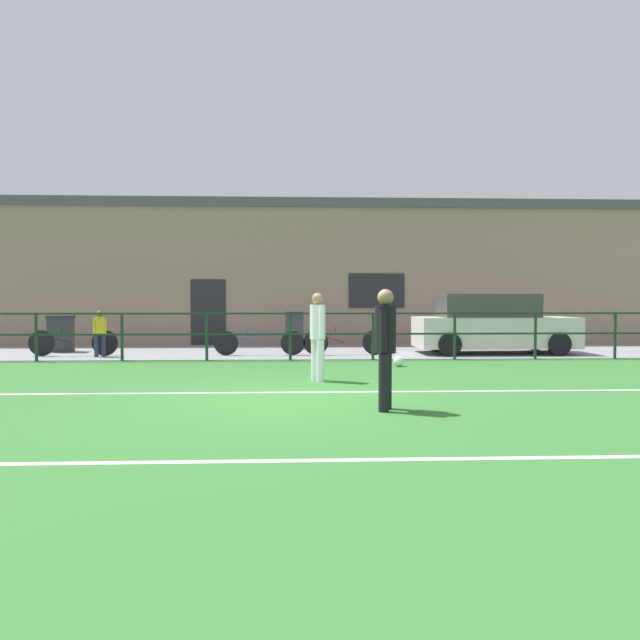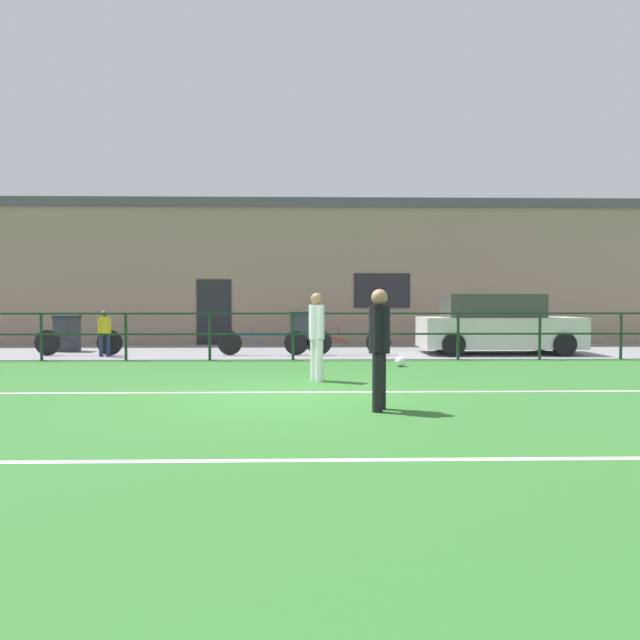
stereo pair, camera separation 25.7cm
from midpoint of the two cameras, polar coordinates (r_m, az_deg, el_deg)
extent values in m
cube|color=#33702D|center=(9.22, -3.55, -7.41)|extent=(60.00, 44.00, 0.04)
cube|color=white|center=(9.99, -3.48, -6.57)|extent=(36.00, 0.11, 0.00)
cube|color=white|center=(5.86, -4.10, -12.62)|extent=(36.00, 0.11, 0.00)
cube|color=gray|center=(17.66, -3.11, -2.85)|extent=(48.00, 5.00, 0.02)
cylinder|color=#193823|center=(16.33, -24.76, -1.42)|extent=(0.07, 0.07, 1.15)
cylinder|color=#193823|center=(15.68, -17.97, -1.47)|extent=(0.07, 0.07, 1.15)
cylinder|color=#193823|center=(15.28, -10.72, -1.50)|extent=(0.07, 0.07, 1.15)
cylinder|color=#193823|center=(15.13, -3.20, -1.50)|extent=(0.07, 0.07, 1.15)
cylinder|color=#193823|center=(15.24, 4.35, -1.48)|extent=(0.07, 0.07, 1.15)
cylinder|color=#193823|center=(15.61, 11.66, -1.43)|extent=(0.07, 0.07, 1.15)
cylinder|color=#193823|center=(16.22, 18.52, -1.37)|extent=(0.07, 0.07, 1.15)
cylinder|color=#193823|center=(17.04, 24.81, -1.29)|extent=(0.07, 0.07, 1.15)
cube|color=#193823|center=(15.10, -3.20, 0.59)|extent=(36.00, 0.04, 0.04)
cube|color=#193823|center=(15.12, -3.20, -1.29)|extent=(36.00, 0.04, 0.04)
cube|color=gray|center=(21.31, -3.04, 3.87)|extent=(28.00, 2.40, 4.41)
cube|color=#232328|center=(20.28, -10.45, 0.67)|extent=(1.10, 0.04, 2.10)
cube|color=#232328|center=(20.26, 4.79, 2.67)|extent=(1.80, 0.04, 1.10)
cube|color=#4C4C51|center=(21.52, -3.05, 10.15)|extent=(28.00, 2.56, 0.30)
cylinder|color=black|center=(8.26, 4.92, -5.70)|extent=(0.14, 0.14, 0.76)
cylinder|color=black|center=(8.49, 5.19, -5.49)|extent=(0.14, 0.14, 0.76)
cylinder|color=black|center=(8.31, 5.07, -0.84)|extent=(0.28, 0.28, 0.63)
sphere|color=#A37556|center=(8.30, 5.08, 2.06)|extent=(0.21, 0.21, 0.21)
cylinder|color=black|center=(8.14, 4.87, -1.02)|extent=(0.10, 0.10, 0.56)
cylinder|color=black|center=(8.48, 5.26, -0.91)|extent=(0.10, 0.10, 0.56)
cylinder|color=white|center=(11.42, -1.11, -3.61)|extent=(0.14, 0.14, 0.75)
cylinder|color=white|center=(11.21, -0.62, -3.71)|extent=(0.14, 0.14, 0.75)
cylinder|color=white|center=(11.27, -0.87, -0.18)|extent=(0.28, 0.28, 0.62)
sphere|color=#A37556|center=(11.26, -0.87, 1.94)|extent=(0.21, 0.21, 0.21)
cylinder|color=white|center=(11.42, -1.22, -0.24)|extent=(0.10, 0.10, 0.56)
cylinder|color=white|center=(11.12, -0.51, -0.30)|extent=(0.10, 0.10, 0.56)
sphere|color=white|center=(13.86, 6.61, -3.73)|extent=(0.23, 0.23, 0.23)
cylinder|color=#232D4C|center=(16.76, -19.46, -2.23)|extent=(0.10, 0.10, 0.55)
cylinder|color=#232D4C|center=(16.75, -20.05, -2.24)|extent=(0.10, 0.10, 0.55)
cylinder|color=gold|center=(16.73, -19.77, -0.51)|extent=(0.20, 0.20, 0.46)
sphere|color=brown|center=(16.72, -19.78, 0.54)|extent=(0.16, 0.16, 0.16)
cylinder|color=gold|center=(16.74, -19.35, -0.54)|extent=(0.07, 0.07, 0.41)
cylinder|color=gold|center=(16.72, -20.19, -0.56)|extent=(0.07, 0.07, 0.41)
cube|color=silver|center=(17.47, 15.12, -1.07)|extent=(4.18, 1.71, 0.81)
cube|color=#43413E|center=(17.39, 14.48, 1.27)|extent=(2.51, 1.44, 0.62)
cylinder|color=black|center=(16.31, 11.23, -2.19)|extent=(0.60, 0.18, 0.60)
cylinder|color=black|center=(17.21, 20.46, -2.06)|extent=(0.60, 0.18, 0.60)
cylinder|color=black|center=(17.90, 9.97, -1.82)|extent=(0.60, 0.18, 0.60)
cylinder|color=black|center=(18.73, 18.49, -1.73)|extent=(0.60, 0.18, 0.60)
cylinder|color=black|center=(16.44, -8.96, -2.09)|extent=(0.63, 0.04, 0.63)
cylinder|color=black|center=(16.34, -2.94, -2.10)|extent=(0.63, 0.04, 0.63)
cube|color=#234C99|center=(16.35, -5.96, -1.38)|extent=(1.34, 0.04, 0.04)
cube|color=#234C99|center=(16.39, -7.46, -1.74)|extent=(0.84, 0.03, 0.23)
cylinder|color=#234C99|center=(16.37, -7.01, -1.03)|extent=(0.03, 0.03, 0.20)
cylinder|color=#234C99|center=(16.32, -2.94, -1.14)|extent=(0.03, 0.03, 0.28)
cylinder|color=black|center=(17.58, -24.32, -1.92)|extent=(0.66, 0.04, 0.66)
cylinder|color=black|center=(17.06, -19.35, -1.98)|extent=(0.66, 0.04, 0.66)
cube|color=black|center=(17.29, -21.88, -1.24)|extent=(1.24, 0.04, 0.04)
cube|color=black|center=(17.43, -23.11, -1.59)|extent=(0.78, 0.03, 0.24)
cylinder|color=black|center=(17.38, -22.75, -0.91)|extent=(0.03, 0.03, 0.20)
cylinder|color=black|center=(17.04, -19.36, -1.02)|extent=(0.03, 0.03, 0.28)
cylinder|color=black|center=(16.35, -0.83, -2.05)|extent=(0.65, 0.04, 0.65)
cylinder|color=black|center=(16.47, 4.55, -2.03)|extent=(0.65, 0.04, 0.65)
cube|color=maroon|center=(16.38, 1.87, -1.30)|extent=(1.20, 0.04, 0.04)
cube|color=maroon|center=(16.36, 0.52, -1.68)|extent=(0.75, 0.03, 0.23)
cylinder|color=maroon|center=(16.35, 0.93, -0.96)|extent=(0.03, 0.03, 0.20)
cylinder|color=maroon|center=(16.45, 4.55, -1.05)|extent=(0.03, 0.03, 0.28)
cube|color=#33383D|center=(18.55, -2.73, -1.03)|extent=(0.52, 0.44, 1.01)
cube|color=#282C30|center=(18.53, -2.73, 0.65)|extent=(0.55, 0.47, 0.08)
cube|color=#33383D|center=(18.78, -22.82, -1.27)|extent=(0.59, 0.50, 0.93)
cube|color=#282C30|center=(18.76, -22.84, 0.27)|extent=(0.63, 0.54, 0.08)
camera|label=1|loc=(0.13, -90.61, -0.02)|focal=35.28mm
camera|label=2|loc=(0.13, 89.39, 0.02)|focal=35.28mm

